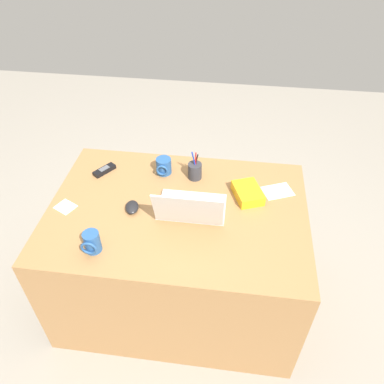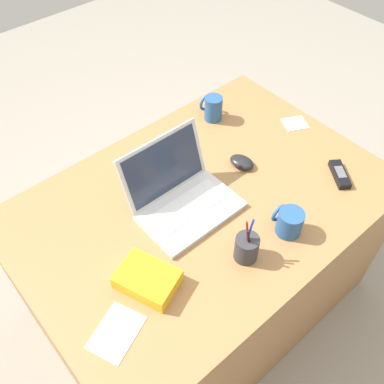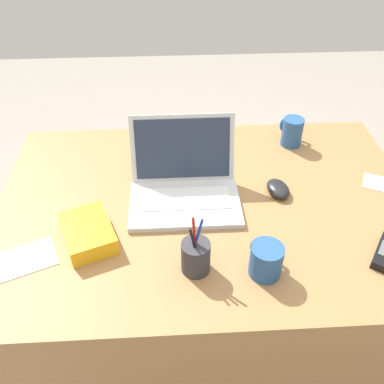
{
  "view_description": "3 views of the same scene",
  "coord_description": "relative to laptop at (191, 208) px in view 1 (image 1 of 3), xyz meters",
  "views": [
    {
      "loc": [
        -0.25,
        1.36,
        2.06
      ],
      "look_at": [
        -0.07,
        -0.03,
        0.83
      ],
      "focal_mm": 35.4,
      "sensor_mm": 36.0,
      "label": 1
    },
    {
      "loc": [
        -0.67,
        -0.72,
        1.89
      ],
      "look_at": [
        -0.03,
        0.03,
        0.76
      ],
      "focal_mm": 40.34,
      "sensor_mm": 36.0,
      "label": 2
    },
    {
      "loc": [
        -0.11,
        -0.99,
        1.59
      ],
      "look_at": [
        -0.05,
        -0.03,
        0.8
      ],
      "focal_mm": 39.53,
      "sensor_mm": 36.0,
      "label": 3
    }
  ],
  "objects": [
    {
      "name": "laptop",
      "position": [
        0.0,
        0.0,
        0.0
      ],
      "size": [
        0.34,
        0.29,
        0.22
      ],
      "color": "silver",
      "rests_on": "desk"
    },
    {
      "name": "paper_note_near_laptop",
      "position": [
        -0.44,
        -0.24,
        -0.05
      ],
      "size": [
        0.18,
        0.16,
        0.0
      ],
      "primitive_type": "cube",
      "rotation": [
        0.0,
        0.0,
        0.4
      ],
      "color": "white",
      "rests_on": "desk"
    },
    {
      "name": "computer_mouse",
      "position": [
        0.3,
        0.0,
        -0.03
      ],
      "size": [
        0.09,
        0.11,
        0.03
      ],
      "primitive_type": "ellipsoid",
      "rotation": [
        0.0,
        0.0,
        0.22
      ],
      "color": "black",
      "rests_on": "desk"
    },
    {
      "name": "coffee_mug_tall",
      "position": [
        0.41,
        0.28,
        0.01
      ],
      "size": [
        0.08,
        0.09,
        0.11
      ],
      "color": "#26518C",
      "rests_on": "desk"
    },
    {
      "name": "paper_note_left",
      "position": [
        0.64,
        0.03,
        -0.05
      ],
      "size": [
        0.12,
        0.12,
        0.0
      ],
      "primitive_type": "cube",
      "rotation": [
        0.0,
        0.0,
        -0.46
      ],
      "color": "white",
      "rests_on": "desk"
    },
    {
      "name": "ground_plane",
      "position": [
        0.07,
        -0.03,
        -0.77
      ],
      "size": [
        6.0,
        6.0,
        0.0
      ],
      "primitive_type": "plane",
      "color": "gray"
    },
    {
      "name": "pen_holder",
      "position": [
        0.02,
        -0.29,
        0.0
      ],
      "size": [
        0.08,
        0.08,
        0.18
      ],
      "color": "#333338",
      "rests_on": "desk"
    },
    {
      "name": "cordless_phone",
      "position": [
        0.53,
        -0.28,
        -0.03
      ],
      "size": [
        0.11,
        0.13,
        0.03
      ],
      "color": "black",
      "rests_on": "desk"
    },
    {
      "name": "coffee_mug_white",
      "position": [
        0.19,
        -0.31,
        -0.0
      ],
      "size": [
        0.08,
        0.1,
        0.09
      ],
      "color": "#26518C",
      "rests_on": "desk"
    },
    {
      "name": "desk",
      "position": [
        0.07,
        -0.03,
        -0.41
      ],
      "size": [
        1.31,
        0.91,
        0.73
      ],
      "primitive_type": "cube",
      "color": "#9E7042",
      "rests_on": "ground"
    },
    {
      "name": "snack_bag",
      "position": [
        -0.28,
        -0.17,
        -0.02
      ],
      "size": [
        0.18,
        0.21,
        0.05
      ],
      "primitive_type": "cube",
      "rotation": [
        0.0,
        0.0,
        0.37
      ],
      "color": "#F2AD19",
      "rests_on": "desk"
    }
  ]
}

